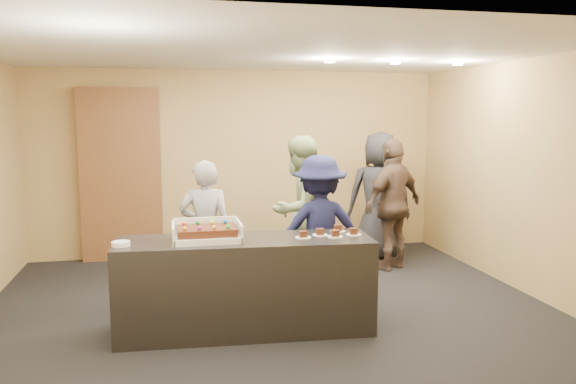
% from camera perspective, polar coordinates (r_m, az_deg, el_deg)
% --- Properties ---
extents(room, '(6.04, 6.00, 2.70)m').
position_cam_1_polar(room, '(5.91, -1.97, 0.92)').
color(room, black).
rests_on(room, ground).
extents(serving_counter, '(2.44, 0.86, 0.90)m').
position_cam_1_polar(serving_counter, '(5.44, -4.33, -9.42)').
color(serving_counter, black).
rests_on(serving_counter, floor).
extents(storage_cabinet, '(1.11, 0.15, 2.44)m').
position_cam_1_polar(storage_cabinet, '(8.25, -16.64, 1.66)').
color(storage_cabinet, brown).
rests_on(storage_cabinet, floor).
extents(cake_box, '(0.63, 0.44, 0.19)m').
position_cam_1_polar(cake_box, '(5.30, -8.25, -4.41)').
color(cake_box, white).
rests_on(cake_box, serving_counter).
extents(sheet_cake, '(0.54, 0.37, 0.11)m').
position_cam_1_polar(sheet_cake, '(5.27, -8.25, -3.90)').
color(sheet_cake, '#3F1D0E').
rests_on(sheet_cake, cake_box).
extents(plate_stack, '(0.16, 0.16, 0.04)m').
position_cam_1_polar(plate_stack, '(5.25, -16.62, -5.06)').
color(plate_stack, white).
rests_on(plate_stack, serving_counter).
extents(slice_a, '(0.15, 0.15, 0.07)m').
position_cam_1_polar(slice_a, '(5.35, 1.55, -4.43)').
color(slice_a, white).
rests_on(slice_a, serving_counter).
extents(slice_b, '(0.15, 0.15, 0.07)m').
position_cam_1_polar(slice_b, '(5.47, 3.27, -4.18)').
color(slice_b, white).
rests_on(slice_b, serving_counter).
extents(slice_c, '(0.15, 0.15, 0.07)m').
position_cam_1_polar(slice_c, '(5.41, 4.82, -4.34)').
color(slice_c, white).
rests_on(slice_c, serving_counter).
extents(slice_d, '(0.15, 0.15, 0.07)m').
position_cam_1_polar(slice_d, '(5.66, 5.08, -3.79)').
color(slice_d, white).
rests_on(slice_d, serving_counter).
extents(slice_e, '(0.15, 0.15, 0.07)m').
position_cam_1_polar(slice_e, '(5.52, 6.68, -4.11)').
color(slice_e, white).
rests_on(slice_e, serving_counter).
extents(person_server_grey, '(0.62, 0.45, 1.58)m').
position_cam_1_polar(person_server_grey, '(6.26, -8.37, -3.98)').
color(person_server_grey, '#99999E').
rests_on(person_server_grey, floor).
extents(person_sage_man, '(1.12, 1.09, 1.81)m').
position_cam_1_polar(person_sage_man, '(6.89, 1.12, -1.81)').
color(person_sage_man, '#9EB17D').
rests_on(person_sage_man, floor).
extents(person_navy_man, '(1.07, 0.63, 1.63)m').
position_cam_1_polar(person_navy_man, '(6.15, 3.20, -3.86)').
color(person_navy_man, '#16193F').
rests_on(person_navy_man, floor).
extents(person_brown_extra, '(1.11, 0.85, 1.75)m').
position_cam_1_polar(person_brown_extra, '(7.62, 10.62, -1.24)').
color(person_brown_extra, brown).
rests_on(person_brown_extra, floor).
extents(person_dark_suit, '(1.03, 0.83, 1.83)m').
position_cam_1_polar(person_dark_suit, '(8.06, 9.27, -0.42)').
color(person_dark_suit, '#26262B').
rests_on(person_dark_suit, floor).
extents(ceiling_spotlights, '(1.72, 0.12, 0.03)m').
position_cam_1_polar(ceiling_spotlights, '(6.83, 10.86, 12.82)').
color(ceiling_spotlights, '#FFEAC6').
rests_on(ceiling_spotlights, ceiling).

